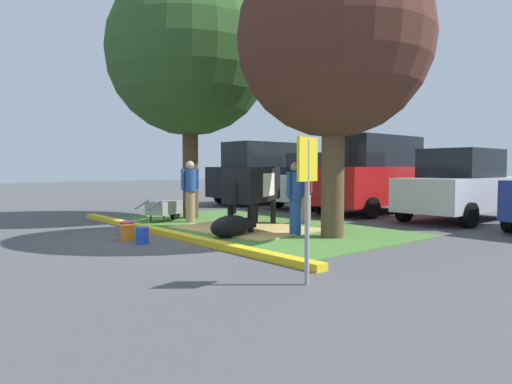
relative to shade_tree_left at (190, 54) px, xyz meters
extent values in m
plane|color=#4C4C4F|center=(3.06, -1.85, -4.79)|extent=(80.00, 80.00, 0.00)
cube|color=#477A33|center=(2.57, 0.15, -4.78)|extent=(8.00, 4.46, 0.02)
cube|color=yellow|center=(2.57, -2.23, -4.73)|extent=(9.20, 0.24, 0.12)
cube|color=tan|center=(2.92, -0.23, -4.77)|extent=(3.45, 2.75, 0.04)
cylinder|color=#4C3823|center=(0.00, 0.00, -3.22)|extent=(0.46, 0.46, 3.15)
sphere|color=#2D5123|center=(0.00, 0.00, 0.02)|extent=(4.77, 4.77, 4.77)
cylinder|color=brown|center=(5.13, 0.35, -3.42)|extent=(0.49, 0.49, 2.75)
sphere|color=#4C281E|center=(5.13, 0.35, -0.61)|extent=(4.09, 4.09, 4.09)
cube|color=black|center=(2.93, -0.03, -3.71)|extent=(1.78, 2.33, 0.80)
cube|color=white|center=(2.86, 0.10, -3.71)|extent=(1.08, 1.14, 0.56)
cylinder|color=black|center=(2.25, 1.11, -3.61)|extent=(0.60, 0.71, 0.58)
cube|color=black|center=(2.09, 1.38, -3.43)|extent=(0.45, 0.51, 0.32)
cube|color=white|center=(1.98, 1.55, -3.47)|extent=(0.23, 0.21, 0.20)
cylinder|color=black|center=(2.28, 0.58, -4.45)|extent=(0.14, 0.14, 0.68)
cylinder|color=black|center=(2.70, 0.83, -4.45)|extent=(0.14, 0.14, 0.68)
cylinder|color=black|center=(3.17, -0.90, -4.45)|extent=(0.14, 0.14, 0.68)
cylinder|color=black|center=(3.59, -0.65, -4.45)|extent=(0.14, 0.14, 0.68)
cylinder|color=black|center=(3.55, -1.06, -3.96)|extent=(0.06, 0.06, 0.70)
ellipsoid|color=black|center=(3.69, -1.29, -4.55)|extent=(0.65, 1.16, 0.48)
cube|color=black|center=(3.59, -0.70, -4.53)|extent=(0.24, 0.31, 0.22)
cube|color=silver|center=(3.57, -0.58, -4.53)|extent=(0.11, 0.08, 0.16)
cylinder|color=black|center=(3.45, -0.97, -4.73)|extent=(0.16, 0.36, 0.10)
cylinder|color=#23478C|center=(4.41, -0.04, -4.38)|extent=(0.26, 0.26, 0.83)
cylinder|color=#23478C|center=(4.41, -0.04, -3.68)|extent=(0.34, 0.34, 0.57)
sphere|color=#8C664C|center=(4.41, -0.04, -3.28)|extent=(0.22, 0.22, 0.22)
cylinder|color=#23478C|center=(4.41, -0.26, -3.65)|extent=(0.09, 0.09, 0.54)
cylinder|color=#23478C|center=(4.40, 0.18, -3.65)|extent=(0.09, 0.09, 0.54)
cylinder|color=#9E7F5B|center=(0.87, -0.55, -4.36)|extent=(0.26, 0.26, 0.86)
cylinder|color=#23478C|center=(0.87, -0.55, -3.64)|extent=(0.34, 0.34, 0.59)
sphere|color=tan|center=(0.87, -0.55, -3.23)|extent=(0.23, 0.23, 0.23)
cylinder|color=#23478C|center=(0.89, -0.33, -3.61)|extent=(0.09, 0.09, 0.56)
cylinder|color=#23478C|center=(0.85, -0.77, -3.61)|extent=(0.09, 0.09, 0.56)
cylinder|color=#9E7F5B|center=(3.16, 1.59, -4.38)|extent=(0.26, 0.26, 0.84)
cylinder|color=maroon|center=(3.16, 1.59, -3.67)|extent=(0.34, 0.34, 0.58)
sphere|color=#8C664C|center=(3.16, 1.59, -3.27)|extent=(0.23, 0.23, 0.23)
cylinder|color=maroon|center=(3.37, 1.52, -3.64)|extent=(0.09, 0.09, 0.55)
cylinder|color=maroon|center=(2.95, 1.66, -3.64)|extent=(0.09, 0.09, 0.55)
cube|color=gray|center=(0.27, -1.02, -4.39)|extent=(0.91, 1.06, 0.36)
cylinder|color=black|center=(0.07, -0.56, -4.61)|extent=(0.24, 0.37, 0.36)
cylinder|color=black|center=(0.19, -1.39, -4.67)|extent=(0.04, 0.04, 0.24)
cylinder|color=black|center=(0.59, -1.21, -4.67)|extent=(0.04, 0.04, 0.24)
cylinder|color=black|center=(0.33, -1.71, -4.27)|extent=(0.25, 0.50, 0.23)
cylinder|color=black|center=(0.73, -1.53, -4.27)|extent=(0.25, 0.50, 0.23)
cylinder|color=#99999E|center=(7.51, -2.91, -3.86)|extent=(0.06, 0.06, 1.86)
cube|color=yellow|center=(7.51, -2.91, -3.18)|extent=(0.13, 0.44, 0.56)
cylinder|color=#EA3893|center=(1.95, -2.85, -4.65)|extent=(0.31, 0.31, 0.29)
torus|color=#EA3893|center=(1.95, -2.85, -4.50)|extent=(0.33, 0.33, 0.02)
cylinder|color=orange|center=(2.63, -3.15, -4.64)|extent=(0.28, 0.28, 0.31)
torus|color=orange|center=(2.63, -3.15, -4.48)|extent=(0.30, 0.30, 0.02)
cylinder|color=blue|center=(3.22, -3.11, -4.64)|extent=(0.25, 0.25, 0.32)
torus|color=blue|center=(3.22, -3.11, -4.48)|extent=(0.28, 0.28, 0.02)
cube|color=black|center=(-2.81, 5.29, -3.87)|extent=(1.97, 4.63, 1.20)
cube|color=black|center=(-2.81, 5.29, -2.77)|extent=(1.72, 3.23, 1.00)
cylinder|color=black|center=(-3.79, 6.77, -4.47)|extent=(0.23, 0.64, 0.64)
cylinder|color=black|center=(-1.89, 6.80, -4.47)|extent=(0.23, 0.64, 0.64)
cylinder|color=black|center=(-3.74, 3.78, -4.47)|extent=(0.23, 0.64, 0.64)
cylinder|color=black|center=(-1.84, 3.81, -4.47)|extent=(0.23, 0.64, 0.64)
cube|color=silver|center=(0.00, 5.69, -4.02)|extent=(1.87, 4.43, 0.90)
cube|color=black|center=(0.00, 5.69, -3.17)|extent=(1.62, 2.22, 0.80)
cylinder|color=black|center=(-0.92, 7.11, -4.47)|extent=(0.23, 0.64, 0.64)
cylinder|color=black|center=(0.88, 7.14, -4.47)|extent=(0.23, 0.64, 0.64)
cylinder|color=black|center=(-0.88, 4.25, -4.47)|extent=(0.23, 0.64, 0.64)
cylinder|color=black|center=(0.92, 4.28, -4.47)|extent=(0.23, 0.64, 0.64)
cube|color=red|center=(2.51, 5.47, -3.87)|extent=(1.97, 4.63, 1.20)
cube|color=black|center=(2.51, 5.47, -2.77)|extent=(1.72, 3.23, 1.00)
cylinder|color=black|center=(1.53, 6.95, -4.47)|extent=(0.23, 0.64, 0.64)
cylinder|color=black|center=(3.43, 6.98, -4.47)|extent=(0.23, 0.64, 0.64)
cylinder|color=black|center=(1.58, 3.96, -4.47)|extent=(0.23, 0.64, 0.64)
cylinder|color=black|center=(3.48, 3.99, -4.47)|extent=(0.23, 0.64, 0.64)
cube|color=silver|center=(5.34, 5.60, -4.02)|extent=(1.87, 4.43, 0.90)
cube|color=black|center=(5.34, 5.60, -3.17)|extent=(1.62, 2.22, 0.80)
cylinder|color=black|center=(4.42, 7.02, -4.47)|extent=(0.23, 0.64, 0.64)
cylinder|color=black|center=(4.46, 4.16, -4.47)|extent=(0.23, 0.64, 0.64)
cylinder|color=black|center=(6.26, 4.18, -4.47)|extent=(0.23, 0.64, 0.64)
cylinder|color=black|center=(7.24, 4.15, -4.47)|extent=(0.23, 0.64, 0.64)
camera|label=1|loc=(11.55, -7.13, -3.28)|focal=32.13mm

